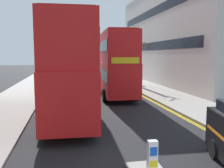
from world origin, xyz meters
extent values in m
cube|color=#9E9991|center=(6.50, 16.00, 0.07)|extent=(4.00, 80.00, 0.14)
cube|color=#9E9991|center=(-6.50, 16.00, 0.07)|extent=(4.00, 80.00, 0.14)
cube|color=yellow|center=(4.40, 14.00, 0.00)|extent=(0.10, 56.00, 0.01)
cube|color=yellow|center=(4.24, 14.00, 0.00)|extent=(0.10, 56.00, 0.01)
cube|color=white|center=(0.00, 2.06, 0.73)|extent=(0.28, 0.20, 0.95)
cube|color=blue|center=(0.00, 1.96, 0.92)|extent=(0.22, 0.01, 0.26)
cube|color=yellow|center=(0.00, 1.96, 0.54)|extent=(0.22, 0.01, 0.20)
cube|color=red|center=(-2.16, 10.33, 1.74)|extent=(2.87, 10.88, 2.60)
cube|color=red|center=(-2.16, 10.33, 4.29)|extent=(2.81, 10.66, 2.50)
cube|color=black|center=(-2.16, 10.33, 2.04)|extent=(2.88, 10.45, 0.84)
cube|color=black|center=(-2.16, 10.33, 4.39)|extent=(2.87, 10.23, 0.80)
cube|color=yellow|center=(-1.98, 15.71, 3.29)|extent=(2.00, 0.13, 0.44)
cube|color=maroon|center=(-2.16, 10.33, 5.59)|extent=(2.58, 9.79, 0.10)
cylinder|color=black|center=(-3.30, 13.72, 0.52)|extent=(0.34, 1.05, 1.04)
cylinder|color=black|center=(-0.80, 13.63, 0.52)|extent=(0.34, 1.05, 1.04)
cylinder|color=black|center=(-3.53, 7.03, 0.52)|extent=(0.34, 1.05, 1.04)
cylinder|color=black|center=(-1.03, 6.94, 0.52)|extent=(0.34, 1.05, 1.04)
cube|color=red|center=(1.91, 17.65, 1.74)|extent=(2.93, 10.89, 2.60)
cube|color=red|center=(1.91, 17.65, 4.29)|extent=(2.87, 10.67, 2.50)
cube|color=black|center=(1.91, 17.65, 2.04)|extent=(2.94, 10.46, 0.84)
cube|color=black|center=(1.91, 17.65, 4.39)|extent=(2.93, 10.24, 0.80)
cube|color=yellow|center=(1.70, 12.28, 3.29)|extent=(2.00, 0.14, 0.44)
cube|color=maroon|center=(1.91, 17.65, 5.59)|extent=(2.64, 9.80, 0.10)
cylinder|color=black|center=(3.03, 14.26, 0.52)|extent=(0.34, 1.05, 1.04)
cylinder|color=black|center=(0.53, 14.36, 0.52)|extent=(0.34, 1.05, 1.04)
cylinder|color=black|center=(3.29, 20.95, 0.52)|extent=(0.34, 1.05, 1.04)
cylinder|color=black|center=(0.80, 21.05, 0.52)|extent=(0.34, 1.05, 1.04)
cylinder|color=black|center=(2.73, 3.11, 0.34)|extent=(0.38, 0.71, 0.68)
cylinder|color=#2D2D38|center=(6.09, 23.67, 0.56)|extent=(0.22, 0.22, 0.85)
cube|color=#8C6647|center=(6.09, 23.67, 1.27)|extent=(0.34, 0.22, 0.56)
sphere|color=beige|center=(6.09, 23.67, 1.66)|extent=(0.20, 0.20, 0.20)
cylinder|color=#6B6047|center=(5.63, 34.82, 2.52)|extent=(0.43, 0.43, 4.75)
cylinder|color=#6B6047|center=(6.10, 34.90, 5.23)|extent=(0.30, 1.01, 0.75)
cylinder|color=#6B6047|center=(5.52, 35.43, 5.33)|extent=(1.30, 0.35, 0.96)
cylinder|color=#6B6047|center=(5.02, 34.67, 5.34)|extent=(0.41, 1.31, 0.97)
cylinder|color=#6B6047|center=(5.59, 34.36, 5.21)|extent=(0.97, 0.20, 0.72)
cylinder|color=#6B6047|center=(5.62, 21.45, 2.32)|extent=(0.36, 0.36, 4.36)
cylinder|color=#6B6047|center=(6.02, 21.55, 4.79)|extent=(0.33, 0.88, 0.67)
cylinder|color=#6B6047|center=(5.68, 21.85, 4.79)|extent=(0.87, 0.26, 0.65)
cylinder|color=#6B6047|center=(5.05, 21.43, 4.91)|extent=(0.16, 1.20, 0.89)
cylinder|color=#6B6047|center=(5.59, 20.91, 4.89)|extent=(1.14, 0.19, 0.85)
cube|color=silver|center=(13.50, 25.95, 6.29)|extent=(10.00, 28.00, 12.58)
cube|color=black|center=(8.48, 25.95, 9.06)|extent=(0.04, 24.64, 1.00)
cube|color=black|center=(8.48, 25.95, 4.78)|extent=(0.04, 24.64, 1.00)
camera|label=1|loc=(-2.41, -4.35, 3.67)|focal=38.86mm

